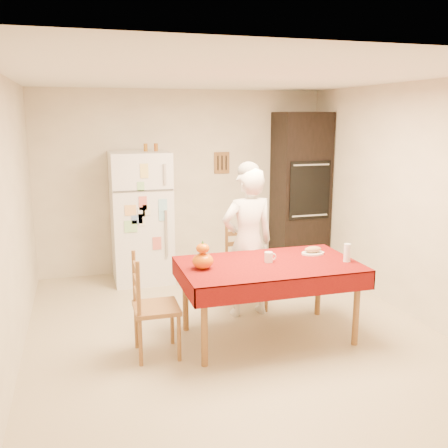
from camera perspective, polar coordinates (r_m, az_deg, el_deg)
name	(u,v)px	position (r m, az deg, el deg)	size (l,w,h in m)	color
floor	(231,330)	(5.22, 0.80, -12.00)	(4.50, 4.50, 0.00)	#BCB088
room_shell	(231,172)	(4.79, 0.86, 6.00)	(4.02, 4.52, 2.51)	beige
refrigerator	(141,217)	(6.60, -9.44, 0.76)	(0.75, 0.74, 1.70)	white
oven_cabinet	(300,191)	(7.23, 8.71, 3.79)	(0.70, 0.62, 2.20)	black
dining_table	(269,270)	(4.84, 5.13, -5.26)	(1.70, 1.00, 0.76)	brown
chair_far	(244,264)	(5.67, 2.36, -4.54)	(0.42, 0.41, 0.95)	brown
chair_left	(149,303)	(4.57, -8.57, -8.88)	(0.41, 0.43, 0.95)	brown
seated_woman	(248,243)	(5.37, 2.73, -2.14)	(0.59, 0.39, 1.62)	white
coffee_mug	(269,257)	(4.83, 5.12, -3.80)	(0.08, 0.08, 0.10)	white
pumpkin_lower	(203,261)	(4.61, -2.43, -4.24)	(0.20, 0.20, 0.15)	#CA4904
pumpkin_upper	(203,248)	(4.58, -2.45, -2.80)	(0.12, 0.12, 0.09)	#C93804
wine_glass	(347,253)	(4.97, 13.90, -3.20)	(0.07, 0.07, 0.18)	white
bread_plate	(313,253)	(5.18, 10.12, -3.30)	(0.24, 0.24, 0.02)	white
bread_loaf	(313,249)	(5.17, 10.14, -2.87)	(0.18, 0.10, 0.06)	#9D7C4D
spice_jar_left	(146,147)	(6.54, -8.95, 8.64)	(0.05, 0.05, 0.10)	#905C1A
spice_jar_mid	(156,147)	(6.56, -7.78, 8.68)	(0.05, 0.05, 0.10)	#90581A
spice_jar_right	(156,147)	(6.56, -7.79, 8.68)	(0.05, 0.05, 0.10)	#944B1B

